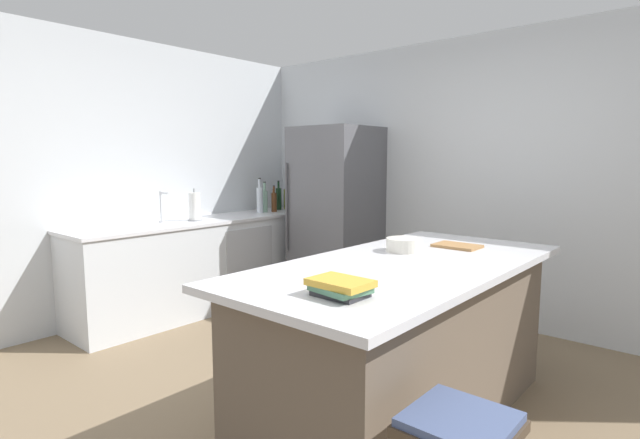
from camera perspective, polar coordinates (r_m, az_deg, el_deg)
ground_plane at (r=3.22m, az=-1.80°, el=-20.63°), size 7.20×7.20×0.00m
wall_rear at (r=4.76m, az=16.86°, el=4.43°), size 6.00×0.10×2.60m
wall_left at (r=4.86m, az=-23.73°, el=4.19°), size 0.10×6.00×2.60m
counter_run_left at (r=5.05m, az=-13.35°, el=-5.02°), size 0.65×2.66×0.90m
kitchen_island at (r=2.91m, az=9.75°, el=-13.74°), size 1.05×2.20×0.92m
refrigerator at (r=5.08m, az=1.87°, el=0.48°), size 0.77×0.76×1.82m
sink_faucet at (r=4.77m, az=-18.03°, el=1.50°), size 0.15×0.05×0.30m
paper_towel_roll at (r=4.85m, az=-14.49°, el=1.44°), size 0.14×0.14×0.31m
olive_oil_bottle at (r=5.78m, az=-4.00°, el=2.48°), size 0.06×0.06×0.32m
wine_bottle at (r=5.74m, az=-4.88°, el=2.50°), size 0.07×0.07×0.34m
vinegar_bottle at (r=5.66m, az=-5.46°, el=2.10°), size 0.05×0.05×0.25m
syrup_bottle at (r=5.51m, az=-5.41°, el=2.10°), size 0.06×0.06×0.30m
gin_bottle at (r=5.50m, az=-6.51°, el=2.27°), size 0.07×0.07×0.34m
soda_bottle at (r=5.42m, az=-7.07°, el=2.39°), size 0.07×0.07×0.39m
cookbook_stack at (r=2.07m, az=2.40°, el=-7.93°), size 0.26×0.21×0.07m
mixing_bowl at (r=3.09m, az=9.80°, el=-2.94°), size 0.22×0.22×0.08m
cutting_board at (r=3.32m, az=15.77°, el=-2.99°), size 0.28×0.20×0.02m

